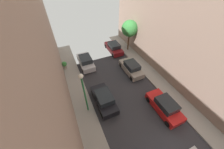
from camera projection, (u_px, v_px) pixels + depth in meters
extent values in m
cube|color=gray|center=(216.00, 139.00, 11.55)|extent=(2.00, 44.00, 0.15)
cube|color=black|center=(104.00, 100.00, 14.17)|extent=(1.76, 4.20, 0.76)
cube|color=#1E2328|center=(104.00, 97.00, 13.59)|extent=(1.56, 2.10, 0.64)
cylinder|color=black|center=(93.00, 93.00, 15.13)|extent=(0.22, 0.64, 0.64)
cylinder|color=black|center=(105.00, 89.00, 15.60)|extent=(0.22, 0.64, 0.64)
cylinder|color=black|center=(102.00, 115.00, 13.04)|extent=(0.22, 0.64, 0.64)
cylinder|color=black|center=(116.00, 110.00, 13.51)|extent=(0.22, 0.64, 0.64)
cube|color=silver|center=(86.00, 62.00, 19.17)|extent=(1.76, 4.20, 0.76)
cube|color=#1E2328|center=(85.00, 59.00, 18.59)|extent=(1.56, 2.10, 0.64)
cylinder|color=black|center=(78.00, 59.00, 20.13)|extent=(0.22, 0.64, 0.64)
cylinder|color=black|center=(88.00, 57.00, 20.60)|extent=(0.22, 0.64, 0.64)
cylinder|color=black|center=(84.00, 71.00, 18.04)|extent=(0.22, 0.64, 0.64)
cylinder|color=black|center=(94.00, 68.00, 18.51)|extent=(0.22, 0.64, 0.64)
cube|color=red|center=(164.00, 107.00, 13.49)|extent=(1.76, 4.20, 0.76)
cube|color=#1E2328|center=(167.00, 104.00, 12.92)|extent=(1.56, 2.10, 0.64)
cylinder|color=black|center=(149.00, 100.00, 14.46)|extent=(0.22, 0.64, 0.64)
cylinder|color=black|center=(160.00, 95.00, 14.92)|extent=(0.22, 0.64, 0.64)
cylinder|color=black|center=(168.00, 124.00, 12.37)|extent=(0.22, 0.64, 0.64)
cylinder|color=black|center=(180.00, 118.00, 12.83)|extent=(0.22, 0.64, 0.64)
cube|color=gray|center=(131.00, 69.00, 18.09)|extent=(1.76, 4.20, 0.76)
cube|color=#1E2328|center=(132.00, 65.00, 17.52)|extent=(1.56, 2.10, 0.64)
cylinder|color=black|center=(121.00, 65.00, 19.05)|extent=(0.22, 0.64, 0.64)
cylinder|color=black|center=(130.00, 62.00, 19.52)|extent=(0.22, 0.64, 0.64)
cylinder|color=black|center=(132.00, 78.00, 16.97)|extent=(0.22, 0.64, 0.64)
cylinder|color=black|center=(142.00, 75.00, 17.43)|extent=(0.22, 0.64, 0.64)
cube|color=maroon|center=(114.00, 49.00, 22.04)|extent=(1.76, 4.20, 0.76)
cube|color=#1E2328|center=(114.00, 45.00, 21.46)|extent=(1.56, 2.10, 0.64)
cylinder|color=black|center=(106.00, 46.00, 23.00)|extent=(0.22, 0.64, 0.64)
cylinder|color=black|center=(114.00, 45.00, 23.47)|extent=(0.22, 0.64, 0.64)
cylinder|color=black|center=(113.00, 55.00, 20.91)|extent=(0.22, 0.64, 0.64)
cylinder|color=black|center=(122.00, 53.00, 21.38)|extent=(0.22, 0.64, 0.64)
cylinder|color=brown|center=(128.00, 42.00, 21.73)|extent=(0.27, 0.27, 2.74)
sphere|color=#2D7233|center=(130.00, 28.00, 20.16)|extent=(2.55, 2.55, 2.55)
cylinder|color=#B2A899|center=(65.00, 67.00, 18.71)|extent=(0.52, 0.52, 0.43)
sphere|color=#38843D|center=(64.00, 64.00, 18.37)|extent=(0.71, 0.71, 0.71)
cylinder|color=#26723F|center=(85.00, 96.00, 12.15)|extent=(0.16, 0.16, 4.64)
sphere|color=white|center=(81.00, 76.00, 10.44)|extent=(0.44, 0.44, 0.44)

